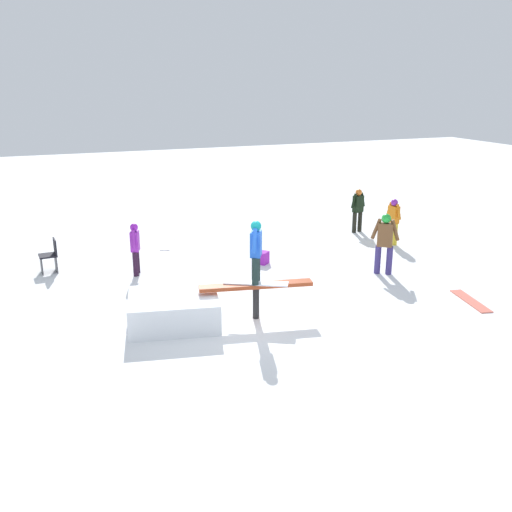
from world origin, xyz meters
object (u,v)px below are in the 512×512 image
at_px(bystander_brown, 385,241).
at_px(folding_chair, 50,257).
at_px(bystander_purple, 135,246).
at_px(bystander_orange, 393,219).
at_px(backpack_on_snow, 264,258).
at_px(rail_feature, 256,289).
at_px(loose_snowboard_white, 168,244).
at_px(main_rider_on_rail, 256,253).
at_px(loose_snowboard_coral, 471,301).
at_px(bystander_black, 358,208).

height_order(bystander_brown, folding_chair, bystander_brown).
bearing_deg(bystander_purple, bystander_orange, 109.22).
bearing_deg(backpack_on_snow, folding_chair, -55.71).
bearing_deg(bystander_orange, bystander_purple, 80.74).
relative_size(folding_chair, backpack_on_snow, 2.59).
height_order(rail_feature, bystander_brown, bystander_brown).
distance_m(bystander_brown, loose_snowboard_white, 6.65).
height_order(bystander_purple, loose_snowboard_white, bystander_purple).
bearing_deg(bystander_brown, main_rider_on_rail, -122.35).
xyz_separation_m(loose_snowboard_coral, backpack_on_snow, (-3.34, 4.27, 0.16)).
relative_size(bystander_black, backpack_on_snow, 4.19).
bearing_deg(bystander_orange, loose_snowboard_coral, 158.18).
bearing_deg(loose_snowboard_coral, backpack_on_snow, -130.53).
distance_m(bystander_brown, backpack_on_snow, 3.27).
xyz_separation_m(bystander_black, loose_snowboard_white, (-6.13, 0.87, -0.79)).
height_order(bystander_orange, loose_snowboard_coral, bystander_orange).
bearing_deg(bystander_orange, backpack_on_snow, 85.72).
bearing_deg(bystander_black, loose_snowboard_white, -23.48).
bearing_deg(folding_chair, loose_snowboard_coral, 53.08).
distance_m(rail_feature, bystander_black, 7.81).
height_order(bystander_black, folding_chair, bystander_black).
relative_size(rail_feature, bystander_brown, 1.50).
bearing_deg(main_rider_on_rail, folding_chair, 158.29).
distance_m(main_rider_on_rail, bystander_brown, 4.39).
xyz_separation_m(bystander_brown, folding_chair, (-7.98, 3.28, -0.47)).
distance_m(rail_feature, bystander_orange, 7.00).
bearing_deg(main_rider_on_rail, bystander_orange, 61.15).
height_order(bystander_orange, bystander_brown, bystander_brown).
relative_size(rail_feature, bystander_purple, 1.76).
bearing_deg(loose_snowboard_coral, loose_snowboard_white, -131.85).
height_order(bystander_purple, bystander_brown, bystander_brown).
xyz_separation_m(rail_feature, folding_chair, (-3.88, 4.74, -0.24)).
bearing_deg(loose_snowboard_coral, folding_chair, -111.42).
bearing_deg(folding_chair, bystander_purple, 59.88).
bearing_deg(rail_feature, loose_snowboard_white, 105.40).
xyz_separation_m(bystander_black, loose_snowboard_coral, (-0.80, -6.27, -0.79)).
height_order(bystander_purple, bystander_black, bystander_black).
distance_m(rail_feature, loose_snowboard_white, 6.27).
bearing_deg(bystander_purple, main_rider_on_rail, 45.47).
xyz_separation_m(rail_feature, bystander_purple, (-1.83, 3.74, 0.11)).
relative_size(bystander_purple, bystander_brown, 0.85).
distance_m(bystander_orange, backpack_on_snow, 4.44).
bearing_deg(loose_snowboard_white, main_rider_on_rail, -155.19).
height_order(main_rider_on_rail, folding_chair, main_rider_on_rail).
xyz_separation_m(bystander_orange, loose_snowboard_coral, (-1.04, -4.64, -0.77)).
relative_size(bystander_orange, bystander_black, 0.98).
relative_size(bystander_black, folding_chair, 1.62).
bearing_deg(folding_chair, bystander_orange, 80.04).
relative_size(bystander_purple, loose_snowboard_white, 0.95).
xyz_separation_m(loose_snowboard_coral, folding_chair, (-8.76, 5.66, 0.40)).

